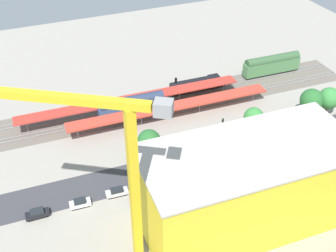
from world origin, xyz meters
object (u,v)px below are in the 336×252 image
Objects in this scene: locomotive at (198,84)px; parked_car_2 at (218,163)px; passenger_coach at (272,64)px; parked_car_7 at (37,214)px; box_truck_1 at (162,181)px; parked_car_3 at (185,172)px; parked_car_4 at (154,181)px; box_truck_0 at (175,175)px; freight_coach_far at (132,106)px; parked_car_6 at (80,203)px; platform_canopy_near at (171,107)px; tower_crane at (117,178)px; traffic_light at (222,126)px; platform_canopy_far at (132,99)px; construction_building at (246,187)px; parked_car_5 at (117,192)px; street_tree_3 at (329,98)px; parked_car_1 at (252,154)px; street_tree_2 at (149,141)px; box_truck_2 at (162,183)px; parked_car_0 at (277,146)px; street_tree_0 at (254,117)px; street_tree_1 at (312,100)px.

locomotive is 34.08m from parked_car_2.
passenger_coach is 3.95× the size of parked_car_7.
parked_car_3 is at bearing -164.19° from box_truck_1.
parked_car_4 is 4.92m from box_truck_0.
freight_coach_far reaches higher than parked_car_3.
parked_car_2 is at bearing 179.91° from parked_car_7.
parked_car_3 is at bearing 60.03° from locomotive.
parked_car_7 is (8.51, -0.40, 0.01)m from parked_car_6.
box_truck_1 is (11.68, 23.11, -2.09)m from platform_canopy_near.
traffic_light is (-33.06, -26.25, -17.23)m from tower_crane.
platform_canopy_far is 36.11m from parked_car_6.
construction_building is at bearing 129.07° from box_truck_1.
construction_building reaches higher than parked_car_4.
parked_car_5 is at bearing -178.47° from parked_car_6.
parked_car_7 is (50.77, 32.43, -1.03)m from locomotive.
locomotive is at bearing -147.43° from parked_car_7.
passenger_coach is at bearing -173.04° from freight_coach_far.
construction_building reaches higher than platform_canopy_far.
street_tree_3 is (-39.40, -23.27, -3.37)m from construction_building.
parked_car_4 reaches higher than parked_car_1.
street_tree_2 is (22.71, -8.10, 4.68)m from parked_car_1.
box_truck_1 is (14.50, 1.55, 0.92)m from parked_car_2.
box_truck_0 is at bearing 20.88° from parked_car_3.
box_truck_1 is (-9.65, 1.43, 0.93)m from parked_car_5.
box_truck_2 is (-1.30, 1.86, 0.77)m from parked_car_4.
platform_canopy_far reaches higher than platform_canopy_near.
street_tree_2 is (-18.26, -8.39, 4.66)m from parked_car_6.
parked_car_4 is 0.53× the size of street_tree_2.
street_tree_2 reaches higher than parked_car_3.
parked_car_5 is 0.59× the size of street_tree_2.
passenger_coach is 4.31× the size of parked_car_4.
parked_car_0 is (-5.84, 32.15, -1.10)m from locomotive.
street_tree_2 is at bearing -30.30° from parked_car_2.
platform_canopy_far is 21.12m from street_tree_2.
box_truck_1 is (-1.33, 1.55, 0.91)m from parked_car_4.
traffic_light reaches higher than parked_car_0.
parked_car_1 is (1.30, 32.53, -1.06)m from locomotive.
box_truck_1 reaches higher than parked_car_4.
parked_car_3 is 1.02× the size of parked_car_7.
locomotive is at bearing -170.60° from platform_canopy_far.
box_truck_0 is (27.12, 1.17, 0.90)m from parked_car_0.
street_tree_0 is at bearing -160.55° from box_truck_2.
parked_car_7 is (49.47, -0.10, 0.03)m from parked_car_1.
box_truck_1 is 1.04× the size of street_tree_1.
street_tree_1 reaches higher than parked_car_7.
street_tree_2 is at bearing 26.40° from passenger_coach.
parked_car_7 is at bearing 29.67° from platform_canopy_near.
street_tree_2 is at bearing 45.51° from locomotive.
platform_canopy_near is 13.04× the size of parked_car_2.
box_truck_2 is at bearing 83.74° from platform_canopy_far.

